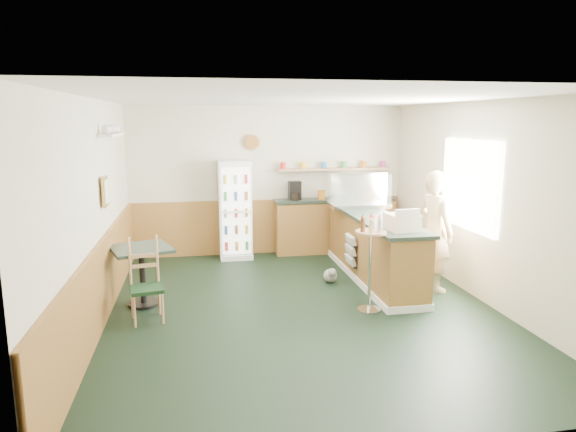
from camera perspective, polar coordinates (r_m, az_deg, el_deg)
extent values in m
plane|color=black|center=(6.85, 1.49, -10.27)|extent=(6.00, 6.00, 0.00)
cube|color=beige|center=(9.43, -2.18, 3.98)|extent=(5.00, 0.02, 2.70)
cube|color=beige|center=(6.47, -20.76, 0.19)|extent=(0.02, 6.00, 2.70)
cube|color=beige|center=(7.42, 20.90, 1.45)|extent=(0.02, 6.00, 2.70)
cube|color=silver|center=(6.41, 1.61, 13.00)|extent=(5.00, 6.00, 0.02)
cube|color=#A97736|center=(9.53, -2.11, -1.13)|extent=(4.98, 0.05, 1.00)
cube|color=#A97736|center=(6.66, -19.94, -7.00)|extent=(0.05, 5.98, 1.00)
cube|color=white|center=(7.62, 19.52, 3.28)|extent=(0.06, 1.45, 1.25)
cube|color=tan|center=(6.92, -19.65, 2.58)|extent=(0.03, 0.32, 0.38)
cube|color=white|center=(7.35, -18.98, 8.55)|extent=(0.18, 1.20, 0.03)
cylinder|color=#955E25|center=(9.27, -4.01, 8.18)|extent=(0.26, 0.04, 0.26)
cube|color=#A97736|center=(8.05, 9.41, -3.66)|extent=(0.60, 2.95, 0.95)
cube|color=white|center=(8.17, 9.31, -6.55)|extent=(0.64, 2.97, 0.10)
cube|color=#26352C|center=(7.94, 9.52, -0.10)|extent=(0.68, 3.01, 0.05)
cube|color=#A97736|center=(9.61, 5.13, -1.22)|extent=(2.20, 0.38, 0.95)
cube|color=#26352C|center=(9.52, 5.18, 1.78)|extent=(2.24, 0.42, 0.05)
cube|color=tan|center=(9.53, 5.11, 5.22)|extent=(2.10, 0.22, 0.04)
cube|color=black|center=(9.32, 0.75, 2.85)|extent=(0.22, 0.18, 0.34)
cylinder|color=#B2664C|center=(9.31, -0.55, 5.63)|extent=(0.10, 0.10, 0.12)
cylinder|color=#B2664C|center=(9.38, 1.75, 5.66)|extent=(0.10, 0.10, 0.12)
cylinder|color=#B2664C|center=(9.47, 4.01, 5.69)|extent=(0.10, 0.10, 0.12)
cylinder|color=#B2664C|center=(9.57, 6.22, 5.70)|extent=(0.10, 0.10, 0.12)
cylinder|color=#B2664C|center=(9.68, 8.39, 5.71)|extent=(0.10, 0.10, 0.12)
cylinder|color=#B2664C|center=(9.81, 10.51, 5.71)|extent=(0.10, 0.10, 0.12)
cube|color=white|center=(9.21, -5.91, 0.73)|extent=(0.57, 0.41, 1.74)
cube|color=white|center=(8.98, -5.80, 0.54)|extent=(0.48, 0.02, 1.53)
cube|color=silver|center=(8.91, -5.76, 0.46)|extent=(0.52, 0.02, 1.59)
cube|color=silver|center=(8.64, 7.85, 1.21)|extent=(0.97, 0.51, 0.07)
cube|color=silver|center=(8.60, 7.89, 3.02)|extent=(0.95, 0.49, 0.49)
cube|color=beige|center=(6.93, 12.55, -0.67)|extent=(0.40, 0.42, 0.21)
imported|color=tan|center=(7.66, 16.03, -1.62)|extent=(0.55, 0.67, 1.75)
cylinder|color=silver|center=(6.88, 8.95, -10.23)|extent=(0.31, 0.31, 0.02)
cylinder|color=silver|center=(6.71, 9.08, -6.10)|extent=(0.04, 0.04, 1.03)
cylinder|color=tan|center=(6.58, 9.21, -1.78)|extent=(0.40, 0.40, 0.03)
cylinder|color=red|center=(6.62, 10.15, -0.84)|extent=(0.06, 0.06, 0.18)
cylinder|color=red|center=(6.68, 9.26, -0.71)|extent=(0.06, 0.06, 0.18)
cylinder|color=red|center=(6.62, 8.34, -0.78)|extent=(0.06, 0.06, 0.18)
cylinder|color=red|center=(6.50, 8.30, -0.99)|extent=(0.06, 0.06, 0.18)
cylinder|color=red|center=(6.44, 9.21, -1.13)|extent=(0.06, 0.06, 0.18)
cylinder|color=red|center=(6.50, 10.14, -1.05)|extent=(0.06, 0.06, 0.18)
cube|color=black|center=(8.01, 7.05, -5.35)|extent=(0.05, 0.40, 0.03)
cube|color=silver|center=(7.98, 6.92, -4.87)|extent=(0.09, 0.36, 0.14)
cube|color=black|center=(7.97, 7.07, -4.23)|extent=(0.05, 0.40, 0.03)
cube|color=silver|center=(7.94, 6.95, -3.75)|extent=(0.09, 0.36, 0.14)
cube|color=black|center=(7.93, 7.10, -3.09)|extent=(0.05, 0.40, 0.03)
cube|color=silver|center=(7.90, 6.97, -2.61)|extent=(0.09, 0.36, 0.14)
cylinder|color=black|center=(7.24, -15.70, -9.35)|extent=(0.42, 0.42, 0.04)
cylinder|color=black|center=(7.12, -15.85, -6.52)|extent=(0.08, 0.08, 0.73)
cube|color=#26352C|center=(7.02, -16.01, -3.51)|extent=(0.92, 0.92, 0.04)
cube|color=black|center=(6.56, -15.45, -7.81)|extent=(0.45, 0.45, 0.05)
cylinder|color=tan|center=(6.50, -16.96, -10.05)|extent=(0.03, 0.03, 0.40)
cylinder|color=tan|center=(6.47, -14.01, -10.01)|extent=(0.03, 0.03, 0.40)
cylinder|color=tan|center=(6.81, -16.64, -9.08)|extent=(0.03, 0.03, 0.40)
cylinder|color=tan|center=(6.77, -13.84, -9.03)|extent=(0.03, 0.03, 0.40)
cube|color=tan|center=(6.64, -15.46, -4.79)|extent=(0.35, 0.10, 0.62)
sphere|color=#979791|center=(7.90, 4.72, -6.63)|extent=(0.21, 0.21, 0.21)
sphere|color=#979791|center=(7.78, 4.92, -6.26)|extent=(0.12, 0.12, 0.12)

